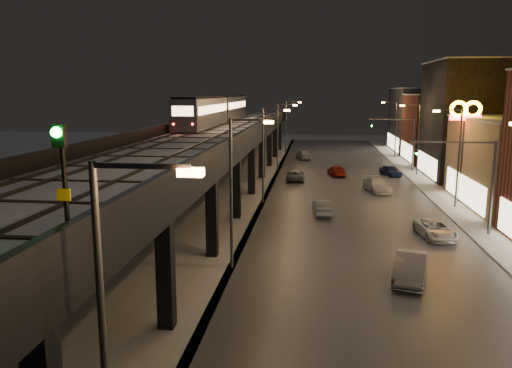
{
  "coord_description": "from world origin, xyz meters",
  "views": [
    {
      "loc": [
        4.14,
        -15.31,
        10.48
      ],
      "look_at": [
        0.65,
        14.05,
        5.0
      ],
      "focal_mm": 35.0,
      "sensor_mm": 36.0,
      "label": 1
    }
  ],
  "objects": [
    {
      "name": "road_surface",
      "position": [
        7.5,
        35.0,
        0.03
      ],
      "size": [
        17.0,
        120.0,
        0.06
      ],
      "primitive_type": "cube",
      "color": "#46474D",
      "rests_on": "ground"
    },
    {
      "name": "sidewalk_right",
      "position": [
        17.5,
        35.0,
        0.07
      ],
      "size": [
        4.0,
        120.0,
        0.14
      ],
      "primitive_type": "cube",
      "color": "#9FA1A8",
      "rests_on": "ground"
    },
    {
      "name": "under_viaduct_pavement",
      "position": [
        -6.0,
        35.0,
        0.03
      ],
      "size": [
        11.0,
        120.0,
        0.06
      ],
      "primitive_type": "cube",
      "color": "#9FA1A8",
      "rests_on": "ground"
    },
    {
      "name": "elevated_viaduct",
      "position": [
        -6.0,
        31.84,
        5.62
      ],
      "size": [
        9.0,
        100.0,
        6.3
      ],
      "color": "black",
      "rests_on": "ground"
    },
    {
      "name": "viaduct_trackbed",
      "position": [
        -6.01,
        31.97,
        6.39
      ],
      "size": [
        8.4,
        100.0,
        0.32
      ],
      "color": "#B2B7C1",
      "rests_on": "elevated_viaduct"
    },
    {
      "name": "viaduct_parapet_streetside",
      "position": [
        -1.65,
        32.0,
        6.85
      ],
      "size": [
        0.3,
        100.0,
        1.1
      ],
      "primitive_type": "cube",
      "color": "black",
      "rests_on": "elevated_viaduct"
    },
    {
      "name": "viaduct_parapet_far",
      "position": [
        -10.35,
        32.0,
        6.85
      ],
      "size": [
        0.3,
        100.0,
        1.1
      ],
      "primitive_type": "cube",
      "color": "black",
      "rests_on": "elevated_viaduct"
    },
    {
      "name": "building_d",
      "position": [
        23.99,
        48.0,
        7.08
      ],
      "size": [
        12.2,
        13.2,
        14.16
      ],
      "color": "black",
      "rests_on": "ground"
    },
    {
      "name": "building_e",
      "position": [
        23.99,
        62.0,
        5.08
      ],
      "size": [
        12.2,
        12.2,
        10.16
      ],
      "color": "brown",
      "rests_on": "ground"
    },
    {
      "name": "building_f",
      "position": [
        23.99,
        76.0,
        5.58
      ],
      "size": [
        12.2,
        16.2,
        11.16
      ],
      "color": "#2A2A2E",
      "rests_on": "ground"
    },
    {
      "name": "streetlight_left_0",
      "position": [
        -0.43,
        -5.0,
        5.24
      ],
      "size": [
        2.57,
        0.28,
        9.0
      ],
      "color": "#38383A",
      "rests_on": "ground"
    },
    {
      "name": "streetlight_left_1",
      "position": [
        -0.43,
        13.0,
        5.24
      ],
      "size": [
        2.57,
        0.28,
        9.0
      ],
      "color": "#38383A",
      "rests_on": "ground"
    },
    {
      "name": "streetlight_left_2",
      "position": [
        -0.43,
        31.0,
        5.24
      ],
      "size": [
        2.57,
        0.28,
        9.0
      ],
      "color": "#38383A",
      "rests_on": "ground"
    },
    {
      "name": "streetlight_right_2",
      "position": [
        16.73,
        31.0,
        5.24
      ],
      "size": [
        2.56,
        0.28,
        9.0
      ],
      "color": "#38383A",
      "rests_on": "ground"
    },
    {
      "name": "streetlight_left_3",
      "position": [
        -0.43,
        49.0,
        5.24
      ],
      "size": [
        2.57,
        0.28,
        9.0
      ],
      "color": "#38383A",
      "rests_on": "ground"
    },
    {
      "name": "streetlight_right_3",
      "position": [
        16.73,
        49.0,
        5.24
      ],
      "size": [
        2.56,
        0.28,
        9.0
      ],
      "color": "#38383A",
      "rests_on": "ground"
    },
    {
      "name": "streetlight_left_4",
      "position": [
        -0.43,
        67.0,
        5.24
      ],
      "size": [
        2.57,
        0.28,
        9.0
      ],
      "color": "#38383A",
      "rests_on": "ground"
    },
    {
      "name": "streetlight_right_4",
      "position": [
        16.73,
        67.0,
        5.24
      ],
      "size": [
        2.56,
        0.28,
        9.0
      ],
      "color": "#38383A",
      "rests_on": "ground"
    },
    {
      "name": "traffic_light_rig_a",
      "position": [
        15.84,
        22.0,
        4.5
      ],
      "size": [
        6.1,
        0.34,
        7.0
      ],
      "color": "#38383A",
      "rests_on": "ground"
    },
    {
      "name": "traffic_light_rig_b",
      "position": [
        15.84,
        52.0,
        4.5
      ],
      "size": [
        6.1,
        0.34,
        7.0
      ],
      "color": "#38383A",
      "rests_on": "ground"
    },
    {
      "name": "subway_train",
      "position": [
        -8.5,
        48.45,
        8.3
      ],
      "size": [
        2.83,
        33.9,
        3.37
      ],
      "color": "gray",
      "rests_on": "viaduct_trackbed"
    },
    {
      "name": "rail_signal",
      "position": [
        -2.1,
        -3.72,
        8.8
      ],
      "size": [
        0.36,
        0.43,
        3.07
      ],
      "color": "black",
      "rests_on": "viaduct_trackbed"
    },
    {
      "name": "car_near_white",
      "position": [
        4.84,
        26.86,
        0.64
      ],
      "size": [
        1.74,
        4.01,
        1.28
      ],
      "primitive_type": "imported",
      "rotation": [
        0.0,
        0.0,
        3.24
      ],
      "color": "gray",
      "rests_on": "ground"
    },
    {
      "name": "car_mid_silver",
      "position": [
        1.86,
        43.44,
        0.62
      ],
      "size": [
        2.26,
        4.56,
        1.24
      ],
      "primitive_type": "imported",
      "rotation": [
        0.0,
        0.0,
        3.18
      ],
      "color": "slate",
      "rests_on": "ground"
    },
    {
      "name": "car_mid_dark",
      "position": [
        6.93,
        47.55,
        0.64
      ],
      "size": [
        2.48,
        4.62,
        1.27
      ],
      "primitive_type": "imported",
      "rotation": [
        0.0,
        0.0,
        3.31
      ],
      "color": "maroon",
      "rests_on": "ground"
    },
    {
      "name": "car_far_white",
      "position": [
        2.36,
        62.69,
        0.74
      ],
      "size": [
        2.82,
        4.68,
        1.49
      ],
      "primitive_type": "imported",
      "rotation": [
        0.0,
        0.0,
        3.4
      ],
      "color": "#9B9FA5",
      "rests_on": "ground"
    },
    {
      "name": "car_onc_silver",
      "position": [
        9.55,
        11.96,
        0.77
      ],
      "size": [
        2.71,
        4.92,
        1.54
      ],
      "primitive_type": "imported",
      "rotation": [
        0.0,
        0.0,
        -0.24
      ],
      "color": "#4F5156",
      "rests_on": "ground"
    },
    {
      "name": "car_onc_dark",
      "position": [
        12.91,
        20.82,
        0.63
      ],
      "size": [
        2.63,
        4.74,
        1.26
      ],
      "primitive_type": "imported",
      "rotation": [
        0.0,
        0.0,
        0.13
      ],
      "color": "silver",
      "rests_on": "ground"
    },
    {
      "name": "car_onc_white",
      "position": [
        10.74,
        37.64,
        0.72
      ],
      "size": [
        2.99,
        5.24,
        1.43
      ],
      "primitive_type": "imported",
      "rotation": [
        0.0,
        0.0,
        0.21
      ],
      "color": "silver",
      "rests_on": "ground"
    },
    {
      "name": "car_onc_red",
      "position": [
        13.63,
        48.11,
        0.66
      ],
      "size": [
        2.74,
        4.16,
        1.32
      ],
      "primitive_type": "imported",
      "rotation": [
        0.0,
        0.0,
        0.34
      ],
      "color": "#151E43",
      "rests_on": "ground"
    },
    {
      "name": "sign_mcdonalds",
      "position": [
        18.0,
        33.49,
        7.82
      ],
      "size": [
        2.88,
        0.55,
        9.67
      ],
      "color": "#38383A",
      "rests_on": "ground"
    }
  ]
}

